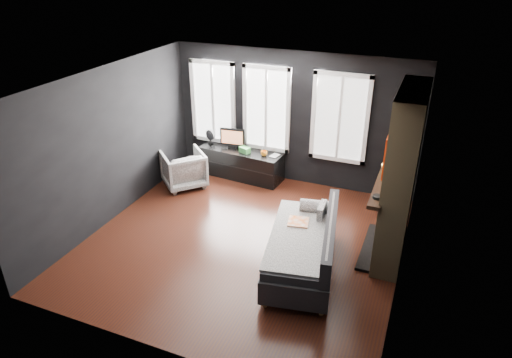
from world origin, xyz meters
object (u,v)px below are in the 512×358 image
at_px(sofa, 302,244).
at_px(book, 272,151).
at_px(mantel_vase, 388,165).
at_px(monitor, 232,137).
at_px(armchair, 184,167).
at_px(media_console, 241,163).
at_px(mug, 264,153).

distance_m(sofa, book, 2.95).
bearing_deg(mantel_vase, book, 153.70).
bearing_deg(monitor, armchair, -135.09).
distance_m(sofa, mantel_vase, 1.89).
bearing_deg(armchair, sofa, 103.42).
relative_size(armchair, monitor, 1.52).
xyz_separation_m(armchair, media_console, (0.93, 0.82, -0.10)).
xyz_separation_m(media_console, book, (0.68, -0.01, 0.41)).
xyz_separation_m(mug, book, (0.14, 0.08, 0.04)).
xyz_separation_m(sofa, armchair, (-3.05, 1.75, -0.04)).
height_order(monitor, mug, monitor).
bearing_deg(armchair, monitor, -175.34).
relative_size(monitor, book, 2.63).
bearing_deg(mantel_vase, mug, 156.50).
bearing_deg(armchair, book, 160.00).
distance_m(media_console, mantel_vase, 3.45).
distance_m(armchair, media_console, 1.24).
relative_size(sofa, mug, 15.55).
xyz_separation_m(monitor, mug, (0.77, -0.15, -0.17)).
height_order(sofa, mantel_vase, mantel_vase).
relative_size(armchair, media_console, 0.46).
relative_size(sofa, media_console, 1.17).
bearing_deg(media_console, mantel_vase, -15.92).
bearing_deg(book, armchair, -153.25).
bearing_deg(mantel_vase, armchair, 174.75).
height_order(sofa, mug, sofa).
bearing_deg(armchair, mug, 159.63).
bearing_deg(monitor, media_console, -21.15).
xyz_separation_m(media_console, mug, (0.55, -0.09, 0.37)).
distance_m(sofa, mug, 2.95).
xyz_separation_m(sofa, media_console, (-2.12, 2.57, -0.14)).
relative_size(sofa, book, 10.13).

